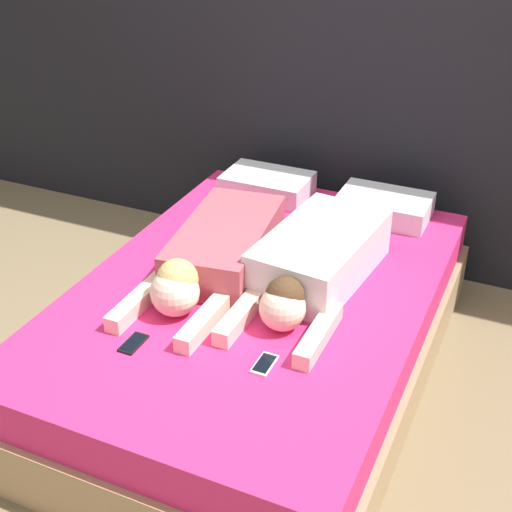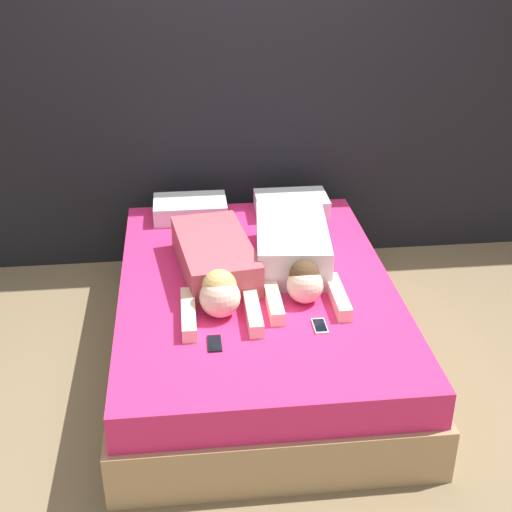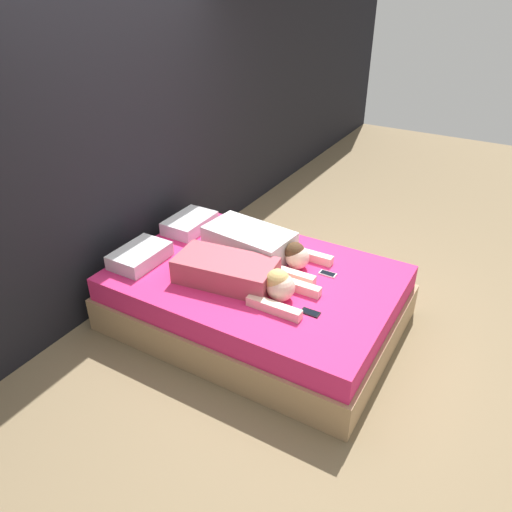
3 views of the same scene
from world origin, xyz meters
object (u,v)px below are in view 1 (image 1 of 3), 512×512
person_left (214,254)px  pillow_head_right (384,206)px  person_right (314,263)px  cell_phone_left (133,343)px  bed (256,329)px  pillow_head_left (267,184)px  cell_phone_right (265,364)px

person_left → pillow_head_right: bearing=57.7°
person_left → person_right: bearing=11.8°
pillow_head_right → cell_phone_left: (-0.59, -1.47, -0.05)m
bed → pillow_head_left: pillow_head_left is taller
cell_phone_left → pillow_head_left: bearing=92.8°
person_left → cell_phone_left: 0.61m
pillow_head_right → cell_phone_left: bearing=-111.9°
bed → cell_phone_right: bearing=-62.4°
pillow_head_right → person_right: (-0.11, -0.77, 0.05)m
pillow_head_right → person_left: 1.03m
person_right → cell_phone_right: person_right is taller
cell_phone_left → person_left: bearing=85.8°
person_right → pillow_head_left: bearing=125.7°
person_right → cell_phone_left: person_right is taller
cell_phone_left → cell_phone_right: size_ratio=1.00×
person_left → cell_phone_left: (-0.04, -0.61, -0.09)m
person_left → person_right: person_left is taller
person_left → cell_phone_right: size_ratio=8.31×
pillow_head_right → cell_phone_right: (-0.07, -1.38, -0.05)m
cell_phone_left → pillow_head_right: bearing=68.1°
bed → person_right: size_ratio=2.12×
bed → person_left: size_ratio=2.00×
cell_phone_left → person_right: bearing=55.2°
pillow_head_right → person_left: (-0.55, -0.87, 0.04)m
pillow_head_left → person_right: size_ratio=0.45×
bed → cell_phone_left: 0.69m
bed → cell_phone_left: size_ratio=16.64×
bed → pillow_head_right: (0.33, 0.89, 0.30)m
pillow_head_left → bed: bearing=-69.5°
person_right → bed: bearing=-153.7°
person_left → person_right: 0.45m
pillow_head_left → person_right: bearing=-54.3°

